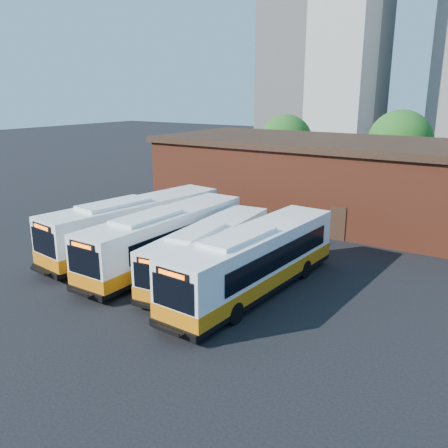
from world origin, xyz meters
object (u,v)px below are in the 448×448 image
Objects in this scene: bus_east at (254,263)px; bus_west at (136,228)px; bus_mideast at (209,253)px; bus_midwest at (166,240)px; transit_worker at (182,301)px.

bus_west is at bearing 174.90° from bus_east.
bus_east is at bearing -14.57° from bus_mideast.
bus_midwest is 6.76× the size of transit_worker.
bus_mideast is (6.44, -0.88, -0.23)m from bus_west.
bus_west is at bearing 51.24° from transit_worker.
bus_west is at bearing 165.05° from bus_midwest.
bus_east reaches higher than transit_worker.
bus_midwest is at bearing -7.80° from bus_west.
bus_west is 1.03× the size of bus_east.
bus_west is 1.05× the size of bus_midwest.
bus_east is 6.88× the size of transit_worker.
transit_worker is (8.53, -5.97, -0.69)m from bus_west.
bus_east reaches higher than bus_midwest.
bus_mideast is (3.16, 0.02, -0.17)m from bus_midwest.
bus_east is at bearing -0.60° from bus_west.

